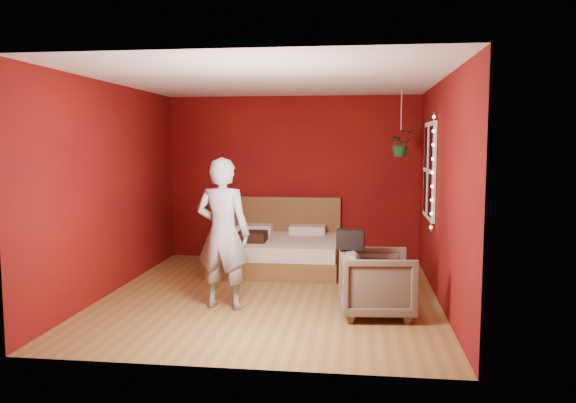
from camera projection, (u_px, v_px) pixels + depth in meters
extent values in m
plane|color=olive|center=(271.00, 295.00, 6.88)|extent=(4.50, 4.50, 0.00)
cube|color=maroon|center=(293.00, 178.00, 8.97)|extent=(4.00, 0.02, 2.60)
cube|color=maroon|center=(227.00, 213.00, 4.51)|extent=(4.00, 0.02, 2.60)
cube|color=maroon|center=(112.00, 188.00, 6.99)|extent=(0.02, 4.50, 2.60)
cube|color=maroon|center=(442.00, 192.00, 6.49)|extent=(0.02, 4.50, 2.60)
cube|color=silver|center=(271.00, 79.00, 6.60)|extent=(4.00, 4.50, 0.02)
cube|color=white|center=(430.00, 171.00, 7.36)|extent=(0.04, 0.97, 1.27)
cube|color=black|center=(428.00, 171.00, 7.37)|extent=(0.02, 0.85, 1.15)
cube|color=white|center=(428.00, 171.00, 7.37)|extent=(0.03, 0.05, 1.15)
cube|color=white|center=(428.00, 171.00, 7.37)|extent=(0.03, 0.85, 0.05)
cylinder|color=silver|center=(432.00, 173.00, 6.85)|extent=(0.01, 0.01, 1.45)
sphere|color=#FFF2CC|center=(431.00, 227.00, 6.92)|extent=(0.04, 0.04, 0.04)
sphere|color=#FFF2CC|center=(431.00, 214.00, 6.90)|extent=(0.04, 0.04, 0.04)
sphere|color=#FFF2CC|center=(432.00, 200.00, 6.88)|extent=(0.04, 0.04, 0.04)
sphere|color=#FFF2CC|center=(432.00, 186.00, 6.87)|extent=(0.04, 0.04, 0.04)
sphere|color=#FFF2CC|center=(432.00, 173.00, 6.85)|extent=(0.04, 0.04, 0.04)
sphere|color=#FFF2CC|center=(433.00, 159.00, 6.83)|extent=(0.04, 0.04, 0.04)
sphere|color=#FFF2CC|center=(433.00, 145.00, 6.81)|extent=(0.04, 0.04, 0.04)
sphere|color=#FFF2CC|center=(434.00, 131.00, 6.80)|extent=(0.04, 0.04, 0.04)
sphere|color=#FFF2CC|center=(434.00, 117.00, 6.78)|extent=(0.04, 0.04, 0.04)
cube|color=brown|center=(277.00, 261.00, 8.29)|extent=(1.82, 1.55, 0.26)
cube|color=beige|center=(277.00, 245.00, 8.26)|extent=(1.79, 1.52, 0.20)
cube|color=brown|center=(283.00, 228.00, 8.98)|extent=(1.82, 0.07, 1.00)
cube|color=silver|center=(255.00, 229.00, 8.81)|extent=(0.55, 0.35, 0.13)
cube|color=silver|center=(307.00, 230.00, 8.71)|extent=(0.55, 0.35, 0.13)
imported|color=slate|center=(223.00, 233.00, 6.28)|extent=(0.67, 0.49, 1.70)
imported|color=#5F5F4B|center=(377.00, 283.00, 6.06)|extent=(0.85, 0.83, 0.71)
cube|color=black|center=(351.00, 239.00, 6.11)|extent=(0.31, 0.17, 0.21)
cube|color=black|center=(252.00, 236.00, 8.03)|extent=(0.40, 0.40, 0.14)
cylinder|color=silver|center=(401.00, 110.00, 7.77)|extent=(0.01, 0.01, 0.56)
imported|color=#185623|center=(401.00, 144.00, 7.82)|extent=(0.39, 0.36, 0.37)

